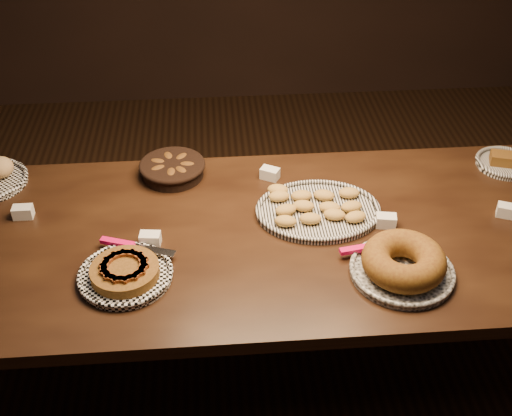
{
  "coord_description": "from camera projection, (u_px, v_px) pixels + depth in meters",
  "views": [
    {
      "loc": [
        -0.15,
        -1.74,
        2.17
      ],
      "look_at": [
        -0.01,
        0.05,
        0.82
      ],
      "focal_mm": 45.0,
      "sensor_mm": 36.0,
      "label": 1
    }
  ],
  "objects": [
    {
      "name": "ground",
      "position": [
        259.0,
        370.0,
        2.7
      ],
      "size": [
        5.0,
        5.0,
        0.0
      ],
      "primitive_type": "plane",
      "color": "black",
      "rests_on": "ground"
    },
    {
      "name": "buffet_table",
      "position": [
        259.0,
        248.0,
        2.29
      ],
      "size": [
        2.4,
        1.0,
        0.75
      ],
      "color": "black",
      "rests_on": "ground"
    },
    {
      "name": "apple_tart_plate",
      "position": [
        125.0,
        273.0,
        2.05
      ],
      "size": [
        0.32,
        0.33,
        0.06
      ],
      "rotation": [
        0.0,
        0.0,
        -0.09
      ],
      "color": "white",
      "rests_on": "buffet_table"
    },
    {
      "name": "madeleine_platter",
      "position": [
        317.0,
        209.0,
        2.32
      ],
      "size": [
        0.45,
        0.37,
        0.05
      ],
      "rotation": [
        0.0,
        0.0,
        -0.11
      ],
      "color": "black",
      "rests_on": "buffet_table"
    },
    {
      "name": "bundt_cake_plate",
      "position": [
        403.0,
        264.0,
        2.05
      ],
      "size": [
        0.36,
        0.34,
        0.11
      ],
      "rotation": [
        0.0,
        0.0,
        0.3
      ],
      "color": "black",
      "rests_on": "buffet_table"
    },
    {
      "name": "croissant_basket",
      "position": [
        172.0,
        168.0,
        2.51
      ],
      "size": [
        0.29,
        0.29,
        0.06
      ],
      "rotation": [
        0.0,
        0.0,
        0.22
      ],
      "color": "black",
      "rests_on": "buffet_table"
    },
    {
      "name": "loaf_plate",
      "position": [
        505.0,
        162.0,
        2.57
      ],
      "size": [
        0.23,
        0.23,
        0.06
      ],
      "rotation": [
        0.0,
        0.0,
        -0.3
      ],
      "color": "black",
      "rests_on": "buffet_table"
    },
    {
      "name": "tent_cards",
      "position": [
        268.0,
        210.0,
        2.31
      ],
      "size": [
        1.82,
        0.43,
        0.04
      ],
      "color": "white",
      "rests_on": "buffet_table"
    }
  ]
}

